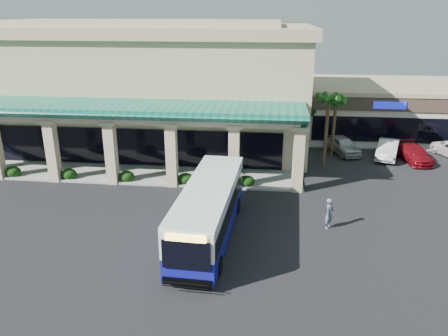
# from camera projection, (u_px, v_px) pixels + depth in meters

# --- Properties ---
(ground) EXTENTS (110.00, 110.00, 0.00)m
(ground) POSITION_uv_depth(u_px,v_px,m) (202.00, 219.00, 26.96)
(ground) COLOR black
(main_building) EXTENTS (30.80, 14.80, 11.35)m
(main_building) POSITION_uv_depth(u_px,v_px,m) (143.00, 84.00, 40.81)
(main_building) COLOR tan
(main_building) RESTS_ON ground
(arcade) EXTENTS (30.00, 6.20, 5.70)m
(arcade) POSITION_uv_depth(u_px,v_px,m) (112.00, 140.00, 33.17)
(arcade) COLOR #0F5F4E
(arcade) RESTS_ON ground
(strip_mall) EXTENTS (22.50, 12.50, 4.90)m
(strip_mall) POSITION_uv_depth(u_px,v_px,m) (403.00, 107.00, 46.70)
(strip_mall) COLOR beige
(strip_mall) RESTS_ON ground
(palm_0) EXTENTS (2.40, 2.40, 6.60)m
(palm_0) POSITION_uv_depth(u_px,v_px,m) (327.00, 127.00, 35.24)
(palm_0) COLOR #1A5015
(palm_0) RESTS_ON ground
(palm_1) EXTENTS (2.40, 2.40, 5.80)m
(palm_1) POSITION_uv_depth(u_px,v_px,m) (334.00, 123.00, 38.08)
(palm_1) COLOR #1A5015
(palm_1) RESTS_ON ground
(broadleaf_tree) EXTENTS (2.60, 2.60, 4.81)m
(broadleaf_tree) POSITION_uv_depth(u_px,v_px,m) (307.00, 115.00, 43.13)
(broadleaf_tree) COLOR black
(broadleaf_tree) RESTS_ON ground
(transit_bus) EXTENTS (3.14, 11.27, 3.12)m
(transit_bus) POSITION_uv_depth(u_px,v_px,m) (209.00, 211.00, 24.39)
(transit_bus) COLOR #141595
(transit_bus) RESTS_ON ground
(pedestrian) EXTENTS (0.75, 0.81, 1.87)m
(pedestrian) POSITION_uv_depth(u_px,v_px,m) (329.00, 213.00, 25.57)
(pedestrian) COLOR slate
(pedestrian) RESTS_ON ground
(car_silver) EXTENTS (3.28, 4.88, 1.54)m
(car_silver) POSITION_uv_depth(u_px,v_px,m) (342.00, 145.00, 39.16)
(car_silver) COLOR #ABABAB
(car_silver) RESTS_ON ground
(car_white) EXTENTS (3.00, 4.97, 1.55)m
(car_white) POSITION_uv_depth(u_px,v_px,m) (388.00, 149.00, 37.96)
(car_white) COLOR silver
(car_white) RESTS_ON ground
(car_red) EXTENTS (2.45, 4.84, 1.35)m
(car_red) POSITION_uv_depth(u_px,v_px,m) (414.00, 154.00, 37.13)
(car_red) COLOR maroon
(car_red) RESTS_ON ground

